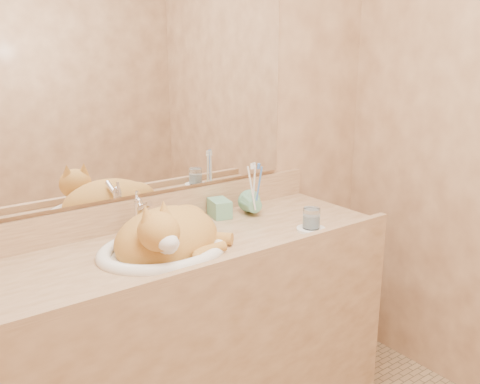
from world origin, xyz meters
TOP-DOWN VIEW (x-y plane):
  - wall_back at (0.00, 1.00)m, footprint 2.40×0.02m
  - vanity_counter at (0.00, 0.72)m, footprint 1.60×0.55m
  - mirror at (0.00, 0.99)m, footprint 1.30×0.02m
  - sink_basin at (-0.10, 0.70)m, footprint 0.53×0.47m
  - faucet at (-0.10, 0.88)m, footprint 0.06×0.12m
  - cat at (-0.08, 0.70)m, footprint 0.45×0.38m
  - soap_dispenser at (0.27, 0.85)m, footprint 0.09×0.09m
  - toothbrush_cup at (0.39, 0.80)m, footprint 0.13×0.13m
  - toothbrushes at (0.39, 0.80)m, footprint 0.04×0.04m
  - saucer at (0.47, 0.55)m, footprint 0.11×0.11m
  - water_glass at (0.47, 0.55)m, footprint 0.07×0.07m

SIDE VIEW (x-z plane):
  - vanity_counter at x=0.00m, z-range 0.00..0.85m
  - saucer at x=0.47m, z-range 0.85..0.86m
  - toothbrush_cup at x=0.39m, z-range 0.85..0.94m
  - water_glass at x=0.47m, z-range 0.86..0.94m
  - cat at x=-0.08m, z-range 0.80..1.02m
  - sink_basin at x=-0.10m, z-range 0.85..1.00m
  - soap_dispenser at x=0.27m, z-range 0.85..1.02m
  - faucet at x=-0.10m, z-range 0.85..1.02m
  - toothbrushes at x=0.39m, z-range 0.87..1.11m
  - wall_back at x=0.00m, z-range 0.00..2.50m
  - mirror at x=0.00m, z-range 0.99..1.79m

